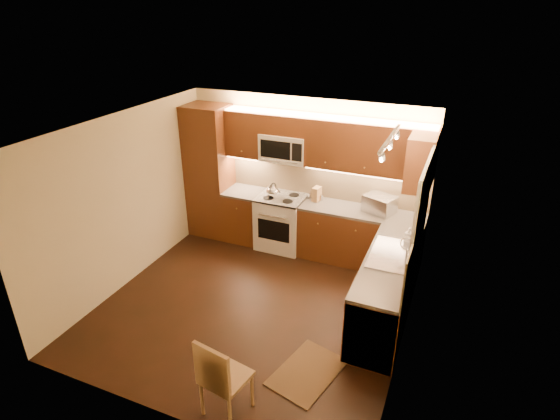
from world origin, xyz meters
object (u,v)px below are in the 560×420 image
at_px(sink, 392,250).
at_px(kettle, 273,190).
at_px(toaster_oven, 379,204).
at_px(knife_block, 317,194).
at_px(stove, 281,222).
at_px(dining_chair, 226,375).
at_px(soap_bottle, 409,235).
at_px(microwave, 285,147).

xyz_separation_m(sink, kettle, (-2.13, 1.06, 0.07)).
height_order(toaster_oven, knife_block, toaster_oven).
height_order(stove, toaster_oven, toaster_oven).
bearing_deg(dining_chair, toaster_oven, 87.70).
height_order(kettle, dining_chair, kettle).
distance_m(toaster_oven, soap_bottle, 0.95).
height_order(knife_block, dining_chair, knife_block).
bearing_deg(knife_block, sink, -31.99).
bearing_deg(kettle, microwave, 73.57).
xyz_separation_m(kettle, knife_block, (0.69, 0.19, -0.03)).
height_order(stove, dining_chair, dining_chair).
bearing_deg(stove, kettle, -153.18).
height_order(toaster_oven, soap_bottle, toaster_oven).
bearing_deg(dining_chair, kettle, 116.16).
bearing_deg(dining_chair, knife_block, 104.38).
bearing_deg(kettle, stove, 42.87).
distance_m(toaster_oven, knife_block, 1.02).
relative_size(stove, kettle, 3.70).
distance_m(sink, kettle, 2.38).
relative_size(kettle, toaster_oven, 0.56).
height_order(sink, soap_bottle, soap_bottle).
height_order(microwave, knife_block, microwave).
xyz_separation_m(microwave, sink, (2.00, -1.26, -0.74)).
bearing_deg(toaster_oven, soap_bottle, -33.70).
distance_m(kettle, soap_bottle, 2.35).
relative_size(toaster_oven, soap_bottle, 2.13).
height_order(stove, kettle, kettle).
height_order(microwave, soap_bottle, microwave).
xyz_separation_m(stove, microwave, (0.00, 0.14, 1.26)).
xyz_separation_m(microwave, toaster_oven, (1.59, -0.06, -0.69)).
relative_size(microwave, soap_bottle, 3.62).
relative_size(stove, knife_block, 4.02).
xyz_separation_m(stove, soap_bottle, (2.14, -0.70, 0.54)).
bearing_deg(microwave, kettle, -122.48).
bearing_deg(knife_block, toaster_oven, 6.46).
height_order(microwave, kettle, microwave).
xyz_separation_m(toaster_oven, dining_chair, (-0.77, -3.45, -0.56)).
relative_size(kettle, dining_chair, 0.26).
relative_size(knife_block, soap_bottle, 1.09).
distance_m(soap_bottle, dining_chair, 3.03).
height_order(sink, kettle, kettle).
bearing_deg(dining_chair, microwave, 113.35).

